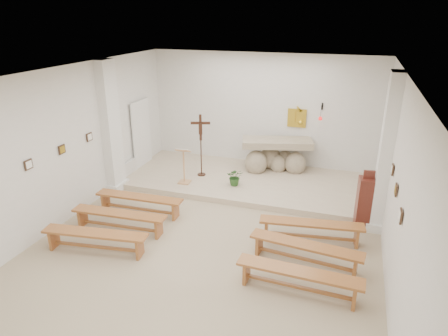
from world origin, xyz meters
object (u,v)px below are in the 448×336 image
(lectern, at_px, (184,166))
(bench_left_third, at_px, (95,237))
(altar, at_px, (276,157))
(crucifix_stand, at_px, (201,141))
(donation_pedestal, at_px, (365,203))
(bench_left_front, at_px, (139,200))
(bench_left_second, at_px, (119,217))
(bench_right_front, at_px, (311,227))
(bench_right_second, at_px, (306,249))
(bench_right_third, at_px, (299,276))

(lectern, relative_size, bench_left_third, 0.47)
(altar, xyz_separation_m, bench_left_third, (-2.62, -5.25, -0.21))
(crucifix_stand, distance_m, donation_pedestal, 4.74)
(bench_left_front, bearing_deg, bench_left_second, -91.90)
(bench_left_second, bearing_deg, donation_pedestal, 16.62)
(crucifix_stand, height_order, bench_left_second, crucifix_stand)
(bench_right_front, relative_size, bench_right_second, 1.00)
(bench_left_front, bearing_deg, lectern, 74.47)
(altar, distance_m, lectern, 2.81)
(lectern, bearing_deg, bench_right_second, -40.64)
(bench_right_front, bearing_deg, bench_right_third, -97.97)
(bench_left_front, relative_size, bench_left_second, 1.00)
(donation_pedestal, relative_size, bench_left_second, 0.63)
(bench_left_second, height_order, bench_right_second, same)
(crucifix_stand, relative_size, donation_pedestal, 1.30)
(altar, distance_m, bench_right_front, 3.78)
(bench_left_third, bearing_deg, bench_left_front, 82.22)
(altar, height_order, bench_left_front, altar)
(altar, xyz_separation_m, donation_pedestal, (2.52, -2.49, 0.06))
(bench_left_second, bearing_deg, bench_right_second, -3.36)
(lectern, bearing_deg, bench_right_front, -30.40)
(lectern, xyz_separation_m, crucifix_stand, (0.25, 0.68, 0.53))
(altar, xyz_separation_m, crucifix_stand, (-1.95, -1.06, 0.64))
(donation_pedestal, distance_m, bench_left_second, 5.48)
(donation_pedestal, distance_m, bench_right_second, 2.16)
(bench_right_second, relative_size, bench_left_third, 1.00)
(lectern, bearing_deg, bench_right_third, -48.81)
(bench_left_front, distance_m, bench_right_third, 4.46)
(bench_right_front, relative_size, bench_left_second, 1.00)
(bench_right_front, distance_m, bench_right_second, 0.89)
(donation_pedestal, xyz_separation_m, bench_right_front, (-1.05, -0.98, -0.27))
(bench_left_second, bearing_deg, bench_left_third, -93.36)
(altar, bearing_deg, donation_pedestal, -59.88)
(crucifix_stand, distance_m, bench_left_front, 2.64)
(crucifix_stand, bearing_deg, bench_left_third, -116.29)
(lectern, relative_size, bench_left_second, 0.48)
(crucifix_stand, relative_size, bench_left_second, 0.82)
(altar, height_order, crucifix_stand, crucifix_stand)
(bench_right_front, height_order, bench_left_third, same)
(altar, bearing_deg, bench_left_third, -131.75)
(crucifix_stand, bearing_deg, lectern, -127.17)
(donation_pedestal, distance_m, bench_left_front, 5.25)
(crucifix_stand, xyz_separation_m, bench_right_second, (3.42, -3.30, -0.85))
(crucifix_stand, relative_size, bench_left_third, 0.82)
(bench_right_front, bearing_deg, bench_left_third, -164.55)
(bench_right_front, relative_size, bench_right_third, 1.01)
(lectern, xyz_separation_m, bench_right_front, (3.67, -1.73, -0.32))
(altar, relative_size, bench_right_second, 0.99)
(bench_right_front, height_order, bench_right_second, same)
(bench_left_third, bearing_deg, altar, 55.69)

